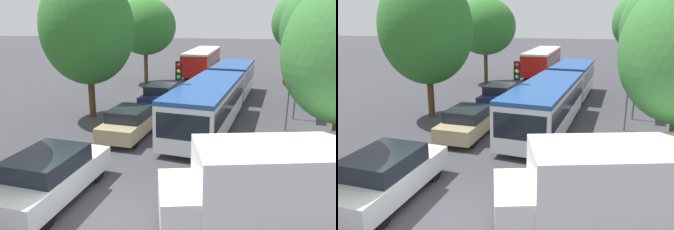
# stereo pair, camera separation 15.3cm
# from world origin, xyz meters

# --- Properties ---
(ground_plane) EXTENTS (200.00, 200.00, 0.00)m
(ground_plane) POSITION_xyz_m (0.00, 0.00, 0.00)
(ground_plane) COLOR #3D3D42
(articulated_bus) EXTENTS (3.41, 15.78, 2.33)m
(articulated_bus) POSITION_xyz_m (1.88, 11.74, 1.34)
(articulated_bus) COLOR silver
(articulated_bus) RESTS_ON ground
(city_bus_rear) EXTENTS (2.61, 11.08, 2.38)m
(city_bus_rear) POSITION_xyz_m (-1.81, 27.18, 1.38)
(city_bus_rear) COLOR red
(city_bus_rear) RESTS_ON ground
(queued_car_white) EXTENTS (1.91, 4.35, 1.50)m
(queued_car_white) POSITION_xyz_m (-1.86, 0.45, 0.76)
(queued_car_white) COLOR white
(queued_car_white) RESTS_ON ground
(queued_car_tan) EXTENTS (1.76, 4.02, 1.39)m
(queued_car_tan) POSITION_xyz_m (-1.64, 6.30, 0.70)
(queued_car_tan) COLOR tan
(queued_car_tan) RESTS_ON ground
(queued_car_navy) EXTENTS (1.81, 4.13, 1.42)m
(queued_car_navy) POSITION_xyz_m (-1.85, 12.11, 0.72)
(queued_car_navy) COLOR navy
(queued_car_navy) RESTS_ON ground
(white_van) EXTENTS (5.36, 3.45, 2.31)m
(white_van) POSITION_xyz_m (4.36, 0.53, 1.24)
(white_van) COLOR white
(white_van) RESTS_ON ground
(traffic_light) EXTENTS (0.37, 0.39, 3.40)m
(traffic_light) POSITION_xyz_m (0.29, 7.80, 2.50)
(traffic_light) COLOR #56595E
(traffic_light) RESTS_ON ground
(no_entry_sign) EXTENTS (0.70, 0.08, 2.82)m
(no_entry_sign) POSITION_xyz_m (5.42, 9.20, 1.88)
(no_entry_sign) COLOR #56595E
(no_entry_sign) RESTS_ON ground
(direction_sign_post) EXTENTS (0.25, 1.39, 3.60)m
(direction_sign_post) POSITION_xyz_m (5.96, 11.34, 2.57)
(direction_sign_post) COLOR #56595E
(direction_sign_post) RESTS_ON ground
(tree_left_mid) EXTENTS (4.95, 4.95, 7.77)m
(tree_left_mid) POSITION_xyz_m (-4.84, 8.87, 4.68)
(tree_left_mid) COLOR #51381E
(tree_left_mid) RESTS_ON ground
(tree_left_far) EXTENTS (5.14, 5.14, 7.12)m
(tree_left_far) POSITION_xyz_m (-5.46, 19.56, 4.78)
(tree_left_far) COLOR #51381E
(tree_left_far) RESTS_ON ground
(tree_right_mid) EXTENTS (4.53, 4.53, 7.48)m
(tree_right_mid) POSITION_xyz_m (7.21, 14.47, 4.82)
(tree_right_mid) COLOR #51381E
(tree_right_mid) RESTS_ON ground
(tree_right_far) EXTENTS (3.75, 3.75, 7.46)m
(tree_right_far) POSITION_xyz_m (6.62, 22.95, 5.06)
(tree_right_far) COLOR #51381E
(tree_right_far) RESTS_ON ground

